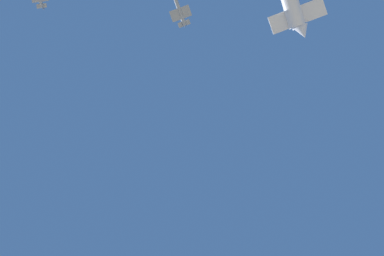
# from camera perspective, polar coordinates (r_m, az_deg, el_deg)

# --- Properties ---
(chase_jet_left_wing) EXTENTS (13.80, 11.65, 4.00)m
(chase_jet_left_wing) POSITION_cam_1_polar(r_m,az_deg,el_deg) (156.87, -1.91, 17.15)
(chase_jet_left_wing) COLOR #999EA3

